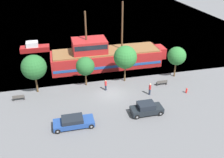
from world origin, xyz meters
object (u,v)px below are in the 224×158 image
object	(u,v)px
parked_car_curb_mid	(73,122)
bench_promenade_east	(162,83)
moored_boat_dockside	(34,48)
bench_promenade_west	(18,98)
pedestrian_walking_near	(150,89)
pedestrian_walking_far	(106,85)
parked_car_curb_front	(146,109)
fire_hydrant	(187,90)
pirate_ship	(104,56)

from	to	relation	value
parked_car_curb_mid	bench_promenade_east	world-z (taller)	parked_car_curb_mid
moored_boat_dockside	bench_promenade_west	bearing A→B (deg)	-94.66
parked_car_curb_mid	pedestrian_walking_near	distance (m)	11.98
pedestrian_walking_far	parked_car_curb_front	bearing A→B (deg)	-61.32
parked_car_curb_front	fire_hydrant	world-z (taller)	parked_car_curb_front
moored_boat_dockside	fire_hydrant	bearing A→B (deg)	-45.13
parked_car_curb_front	pedestrian_walking_far	xyz separation A→B (m)	(-3.70, 6.77, 0.08)
moored_boat_dockside	bench_promenade_east	distance (m)	26.71
pedestrian_walking_near	pedestrian_walking_far	distance (m)	6.30
bench_promenade_east	moored_boat_dockside	bearing A→B (deg)	135.49
bench_promenade_east	parked_car_curb_mid	bearing A→B (deg)	-154.10
pirate_ship	parked_car_curb_mid	xyz separation A→B (m)	(-6.87, -15.24, -1.23)
parked_car_curb_front	pedestrian_walking_near	distance (m)	4.63
bench_promenade_east	fire_hydrant	bearing A→B (deg)	-49.44
pirate_ship	bench_promenade_west	bearing A→B (deg)	-149.65
parked_car_curb_front	moored_boat_dockside	bearing A→B (deg)	119.66
parked_car_curb_front	parked_car_curb_mid	xyz separation A→B (m)	(-9.04, -0.42, -0.12)
fire_hydrant	parked_car_curb_mid	bearing A→B (deg)	-166.90
moored_boat_dockside	pedestrian_walking_far	bearing A→B (deg)	-59.98
parked_car_curb_mid	bench_promenade_west	world-z (taller)	parked_car_curb_mid
moored_boat_dockside	pedestrian_walking_near	size ratio (longest dim) A/B	3.16
pirate_ship	parked_car_curb_front	bearing A→B (deg)	-81.68
moored_boat_dockside	pedestrian_walking_far	size ratio (longest dim) A/B	3.37
pedestrian_walking_near	parked_car_curb_front	bearing A→B (deg)	-115.98
moored_boat_dockside	fire_hydrant	distance (m)	30.53
pirate_ship	fire_hydrant	world-z (taller)	pirate_ship
parked_car_curb_front	pedestrian_walking_far	size ratio (longest dim) A/B	2.38
parked_car_curb_front	parked_car_curb_mid	distance (m)	9.05
moored_boat_dockside	bench_promenade_west	world-z (taller)	moored_boat_dockside
bench_promenade_west	moored_boat_dockside	bearing A→B (deg)	85.34
parked_car_curb_front	bench_promenade_west	world-z (taller)	parked_car_curb_front
fire_hydrant	parked_car_curb_front	bearing A→B (deg)	-155.16
parked_car_curb_mid	pedestrian_walking_near	world-z (taller)	pedestrian_walking_near
moored_boat_dockside	fire_hydrant	xyz separation A→B (m)	(21.54, -21.64, -0.32)
parked_car_curb_front	pedestrian_walking_far	distance (m)	7.72
parked_car_curb_front	parked_car_curb_mid	size ratio (longest dim) A/B	0.85
parked_car_curb_mid	bench_promenade_west	size ratio (longest dim) A/B	3.07
pirate_ship	pedestrian_walking_far	world-z (taller)	pirate_ship
pedestrian_walking_near	fire_hydrant	bearing A→B (deg)	-8.46
moored_boat_dockside	parked_car_curb_front	xyz separation A→B (m)	(14.25, -25.02, 0.02)
parked_car_curb_mid	pedestrian_walking_near	bearing A→B (deg)	22.50
moored_boat_dockside	parked_car_curb_front	world-z (taller)	moored_boat_dockside
bench_promenade_east	bench_promenade_west	world-z (taller)	same
pirate_ship	parked_car_curb_front	size ratio (longest dim) A/B	5.02
moored_boat_dockside	bench_promenade_east	world-z (taller)	moored_boat_dockside
pirate_ship	parked_car_curb_mid	bearing A→B (deg)	-114.25
bench_promenade_west	pedestrian_walking_far	size ratio (longest dim) A/B	0.91
fire_hydrant	pedestrian_walking_near	distance (m)	5.35
pirate_ship	parked_car_curb_mid	world-z (taller)	pirate_ship
parked_car_curb_front	pirate_ship	bearing A→B (deg)	98.32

